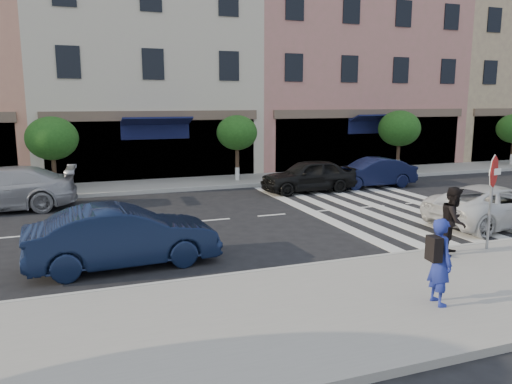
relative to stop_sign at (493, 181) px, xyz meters
name	(u,v)px	position (x,y,z in m)	size (l,w,h in m)	color
ground	(258,255)	(-5.46, 1.99, -1.90)	(120.00, 120.00, 0.00)	black
sidewalk_near	(329,309)	(-5.46, -1.76, -1.83)	(60.00, 4.50, 0.15)	gray
sidewalk_far	(174,184)	(-5.46, 12.99, -1.83)	(60.00, 3.00, 0.15)	gray
building_centre	(140,70)	(-5.96, 18.99, 3.60)	(11.00, 9.00, 11.00)	beige
building_east_mid	(335,57)	(6.04, 18.99, 4.60)	(13.00, 9.00, 13.00)	tan
building_east_far	(490,70)	(18.54, 18.99, 4.10)	(12.00, 9.00, 12.00)	#CBB282
street_tree_wb	(52,139)	(-10.46, 12.79, 0.41)	(2.10, 2.10, 3.06)	#473323
street_tree_c	(237,133)	(-2.46, 12.79, 0.45)	(1.90, 1.90, 3.04)	#473323
street_tree_ea	(399,129)	(6.54, 12.79, 0.49)	(2.20, 2.20, 3.19)	#473323
stop_sign	(493,181)	(0.00, 0.00, 0.00)	(0.84, 0.19, 2.40)	gray
photographer	(440,262)	(-3.54, -2.37, -0.94)	(0.59, 0.39, 1.62)	navy
walker	(454,221)	(-1.14, -0.01, -0.92)	(0.81, 0.63, 1.67)	black
car_near_mid	(123,236)	(-8.71, 2.29, -1.18)	(1.53, 4.39, 1.45)	black
car_near_right	(495,205)	(2.54, 2.29, -1.27)	(2.11, 4.57, 1.27)	silver
car_far_mid	(308,176)	(-0.32, 9.59, -1.20)	(1.65, 4.09, 1.39)	black
car_far_right	(372,173)	(2.88, 9.67, -1.25)	(1.38, 3.97, 1.31)	black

